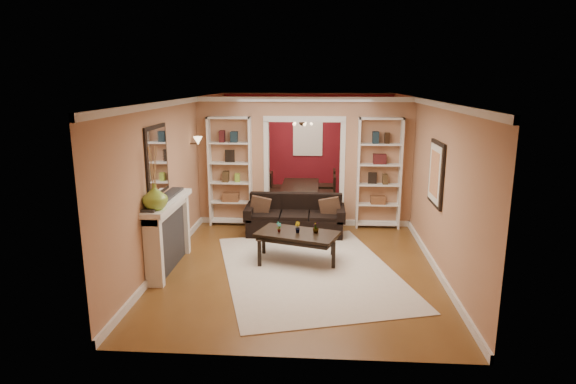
# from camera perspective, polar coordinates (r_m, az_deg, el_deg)

# --- Properties ---
(floor) EXTENTS (8.00, 8.00, 0.00)m
(floor) POSITION_cam_1_polar(r_m,az_deg,el_deg) (9.32, 1.62, -5.84)
(floor) COLOR brown
(floor) RESTS_ON ground
(ceiling) EXTENTS (8.00, 8.00, 0.00)m
(ceiling) POSITION_cam_1_polar(r_m,az_deg,el_deg) (8.82, 1.73, 10.98)
(ceiling) COLOR white
(ceiling) RESTS_ON ground
(wall_back) EXTENTS (8.00, 0.00, 8.00)m
(wall_back) POSITION_cam_1_polar(r_m,az_deg,el_deg) (12.92, 2.36, 5.65)
(wall_back) COLOR tan
(wall_back) RESTS_ON ground
(wall_front) EXTENTS (8.00, 0.00, 8.00)m
(wall_front) POSITION_cam_1_polar(r_m,az_deg,el_deg) (5.11, -0.06, -6.08)
(wall_front) COLOR tan
(wall_front) RESTS_ON ground
(wall_left) EXTENTS (0.00, 8.00, 8.00)m
(wall_left) POSITION_cam_1_polar(r_m,az_deg,el_deg) (9.33, -12.28, 2.45)
(wall_left) COLOR tan
(wall_left) RESTS_ON ground
(wall_right) EXTENTS (0.00, 8.00, 8.00)m
(wall_right) POSITION_cam_1_polar(r_m,az_deg,el_deg) (9.17, 15.87, 2.07)
(wall_right) COLOR tan
(wall_right) RESTS_ON ground
(partition_wall) EXTENTS (4.50, 0.15, 2.70)m
(partition_wall) POSITION_cam_1_polar(r_m,az_deg,el_deg) (10.16, 1.94, 3.60)
(partition_wall) COLOR tan
(partition_wall) RESTS_ON floor
(red_back_panel) EXTENTS (4.44, 0.04, 2.64)m
(red_back_panel) POSITION_cam_1_polar(r_m,az_deg,el_deg) (12.90, 2.36, 5.50)
(red_back_panel) COLOR maroon
(red_back_panel) RESTS_ON floor
(dining_window) EXTENTS (0.78, 0.03, 0.98)m
(dining_window) POSITION_cam_1_polar(r_m,az_deg,el_deg) (12.83, 2.36, 6.49)
(dining_window) COLOR #8CA5CC
(dining_window) RESTS_ON wall_back
(area_rug) EXTENTS (3.55, 4.29, 0.01)m
(area_rug) POSITION_cam_1_polar(r_m,az_deg,el_deg) (7.96, 2.49, -9.21)
(area_rug) COLOR beige
(area_rug) RESTS_ON floor
(sofa) EXTENTS (1.98, 0.85, 0.77)m
(sofa) POSITION_cam_1_polar(r_m,az_deg,el_deg) (9.64, 0.84, -2.79)
(sofa) COLOR black
(sofa) RESTS_ON floor
(pillow_left) EXTENTS (0.40, 0.13, 0.39)m
(pillow_left) POSITION_cam_1_polar(r_m,az_deg,el_deg) (9.63, -3.34, -1.66)
(pillow_left) COLOR #513522
(pillow_left) RESTS_ON sofa
(pillow_right) EXTENTS (0.41, 0.15, 0.40)m
(pillow_right) POSITION_cam_1_polar(r_m,az_deg,el_deg) (9.56, 5.04, -1.79)
(pillow_right) COLOR #513522
(pillow_right) RESTS_ON sofa
(coffee_table) EXTENTS (1.50, 1.11, 0.51)m
(coffee_table) POSITION_cam_1_polar(r_m,az_deg,el_deg) (8.26, 1.10, -6.51)
(coffee_table) COLOR black
(coffee_table) RESTS_ON floor
(plant_left) EXTENTS (0.11, 0.11, 0.18)m
(plant_left) POSITION_cam_1_polar(r_m,az_deg,el_deg) (8.17, -1.09, -4.18)
(plant_left) COLOR #336626
(plant_left) RESTS_ON coffee_table
(plant_center) EXTENTS (0.12, 0.13, 0.19)m
(plant_center) POSITION_cam_1_polar(r_m,az_deg,el_deg) (8.15, 1.11, -4.21)
(plant_center) COLOR #336626
(plant_center) RESTS_ON coffee_table
(plant_right) EXTENTS (0.14, 0.14, 0.19)m
(plant_right) POSITION_cam_1_polar(r_m,az_deg,el_deg) (8.14, 3.32, -4.23)
(plant_right) COLOR #336626
(plant_right) RESTS_ON coffee_table
(bookshelf_left) EXTENTS (0.90, 0.30, 2.30)m
(bookshelf_left) POSITION_cam_1_polar(r_m,az_deg,el_deg) (10.19, -6.86, 2.40)
(bookshelf_left) COLOR white
(bookshelf_left) RESTS_ON floor
(bookshelf_right) EXTENTS (0.90, 0.30, 2.30)m
(bookshelf_right) POSITION_cam_1_polar(r_m,az_deg,el_deg) (10.09, 10.73, 2.16)
(bookshelf_right) COLOR white
(bookshelf_right) RESTS_ON floor
(fireplace) EXTENTS (0.32, 1.70, 1.16)m
(fireplace) POSITION_cam_1_polar(r_m,az_deg,el_deg) (8.08, -13.83, -4.92)
(fireplace) COLOR white
(fireplace) RESTS_ON floor
(vase) EXTENTS (0.47, 0.47, 0.39)m
(vase) POSITION_cam_1_polar(r_m,az_deg,el_deg) (7.34, -15.50, -0.55)
(vase) COLOR #85B139
(vase) RESTS_ON fireplace
(mirror) EXTENTS (0.03, 0.95, 1.10)m
(mirror) POSITION_cam_1_polar(r_m,az_deg,el_deg) (7.84, -15.29, 3.64)
(mirror) COLOR silver
(mirror) RESTS_ON wall_left
(wall_sconce) EXTENTS (0.18, 0.18, 0.22)m
(wall_sconce) POSITION_cam_1_polar(r_m,az_deg,el_deg) (9.76, -10.97, 5.82)
(wall_sconce) COLOR #FFE0A5
(wall_sconce) RESTS_ON wall_left
(framed_art) EXTENTS (0.04, 0.85, 1.05)m
(framed_art) POSITION_cam_1_polar(r_m,az_deg,el_deg) (8.17, 17.10, 2.11)
(framed_art) COLOR black
(framed_art) RESTS_ON wall_right
(dining_table) EXTENTS (1.59, 0.89, 0.56)m
(dining_table) POSITION_cam_1_polar(r_m,az_deg,el_deg) (11.74, 1.61, -0.43)
(dining_table) COLOR black
(dining_table) RESTS_ON floor
(dining_chair_nw) EXTENTS (0.46, 0.46, 0.88)m
(dining_chair_nw) POSITION_cam_1_polar(r_m,az_deg,el_deg) (11.44, -1.19, 0.03)
(dining_chair_nw) COLOR black
(dining_chair_nw) RESTS_ON floor
(dining_chair_ne) EXTENTS (0.53, 0.53, 0.87)m
(dining_chair_ne) POSITION_cam_1_polar(r_m,az_deg,el_deg) (11.40, 4.32, -0.07)
(dining_chair_ne) COLOR black
(dining_chair_ne) RESTS_ON floor
(dining_chair_sw) EXTENTS (0.51, 0.51, 0.82)m
(dining_chair_sw) POSITION_cam_1_polar(r_m,az_deg,el_deg) (12.03, -0.94, 0.55)
(dining_chair_sw) COLOR black
(dining_chair_sw) RESTS_ON floor
(dining_chair_se) EXTENTS (0.57, 0.57, 0.91)m
(dining_chair_se) POSITION_cam_1_polar(r_m,az_deg,el_deg) (11.98, 4.31, 0.67)
(dining_chair_se) COLOR black
(dining_chair_se) RESTS_ON floor
(chandelier) EXTENTS (0.50, 0.50, 0.30)m
(chandelier) POSITION_cam_1_polar(r_m,az_deg,el_deg) (11.56, 2.22, 8.10)
(chandelier) COLOR #342517
(chandelier) RESTS_ON ceiling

